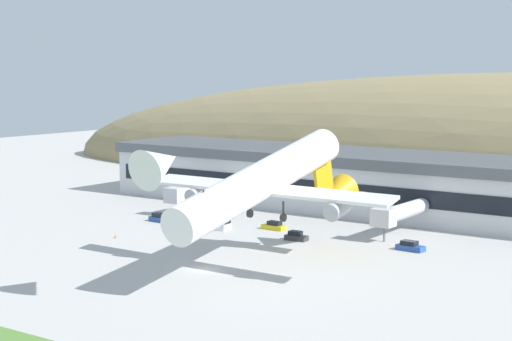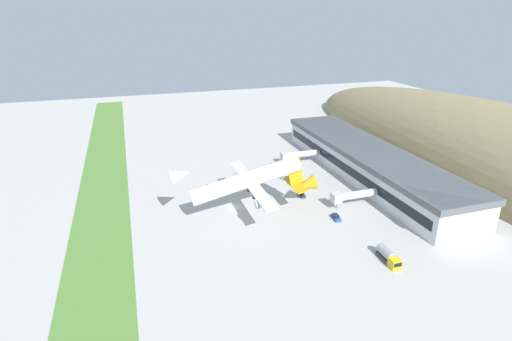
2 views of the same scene
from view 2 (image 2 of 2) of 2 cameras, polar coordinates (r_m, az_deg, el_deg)
name	(u,v)px [view 2 (image 2 of 2)]	position (r m, az deg, el deg)	size (l,w,h in m)	color
ground_plane	(235,207)	(132.78, -3.06, -5.26)	(414.22, 414.22, 0.00)	#B7B5AF
grass_strip_foreground	(101,227)	(129.86, -21.25, -7.49)	(372.79, 17.09, 0.08)	#568438
terminal_building	(368,160)	(161.22, 15.68, 1.41)	(102.43, 22.46, 11.37)	silver
jetway_0	(298,155)	(169.83, 6.06, 2.28)	(3.38, 17.22, 5.43)	silver
jetway_1	(352,195)	(135.18, 13.55, -3.48)	(3.38, 16.31, 5.43)	silver
cargo_airplane	(249,181)	(121.19, -1.00, -1.47)	(37.51, 46.21, 14.47)	white
service_car_0	(301,195)	(140.64, 6.50, -3.47)	(3.74, 1.89, 1.53)	#333338
service_car_1	(272,166)	(165.44, 2.33, 0.62)	(4.24, 2.09, 1.57)	#264C99
service_car_2	(306,184)	(149.53, 7.19, -1.93)	(4.38, 1.84, 1.48)	gold
service_car_3	(336,217)	(127.52, 11.33, -6.57)	(4.43, 2.21, 1.53)	#264C99
fuel_truck	(388,256)	(110.47, 18.37, -11.57)	(8.36, 2.79, 3.34)	gold
box_truck	(283,174)	(155.35, 3.83, -0.55)	(7.61, 2.77, 2.97)	silver
traffic_cone_0	(240,175)	(157.68, -2.37, -0.62)	(0.52, 0.52, 0.58)	orange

